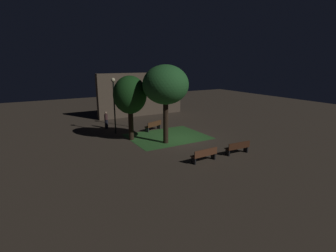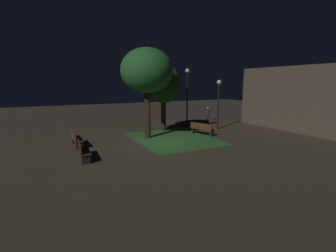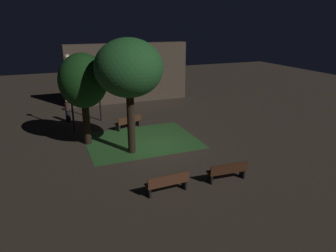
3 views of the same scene
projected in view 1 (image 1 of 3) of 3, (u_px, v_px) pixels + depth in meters
name	position (u px, v px, depth m)	size (l,w,h in m)	color
ground_plane	(181.00, 139.00, 21.12)	(60.00, 60.00, 0.00)	#3D3328
grass_lawn	(167.00, 136.00, 21.82)	(6.37, 5.06, 0.01)	#2D6028
bench_front_left	(205.00, 155.00, 16.17)	(1.82, 0.55, 0.88)	brown
bench_corner	(238.00, 147.00, 17.54)	(1.82, 0.58, 0.88)	#422314
bench_by_lamp	(154.00, 125.00, 23.67)	(1.85, 1.09, 0.88)	#512D19
tree_lawn_side	(166.00, 85.00, 19.04)	(3.44, 3.44, 6.00)	#2D2116
tree_left_canopy	(130.00, 95.00, 20.10)	(2.64, 2.64, 5.16)	#2D2116
lamp_post_path_center	(114.00, 97.00, 22.00)	(0.36, 0.36, 4.87)	black
lamp_post_near_wall	(129.00, 99.00, 24.54)	(0.36, 0.36, 3.94)	black
pedestrian	(106.00, 120.00, 24.41)	(0.34, 0.34, 1.61)	black
building_wall_backdrop	(141.00, 94.00, 30.12)	(10.36, 0.80, 4.97)	brown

